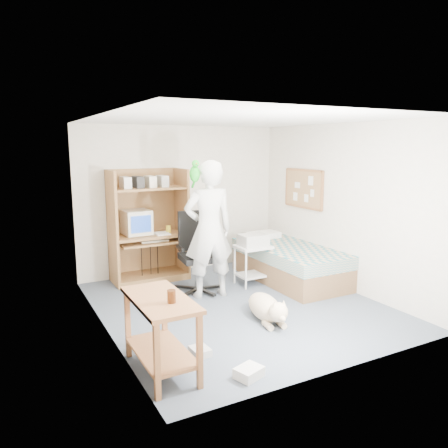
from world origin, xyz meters
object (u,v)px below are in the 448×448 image
Objects in this scene: person at (209,230)px; office_chair at (197,263)px; dog at (267,308)px; computer_hutch at (148,230)px; printer_cart at (253,259)px; side_desk at (161,323)px; bed at (289,263)px.

office_chair is at bearing -75.29° from person.
dog is at bearing 108.64° from person.
computer_hutch reaches higher than printer_cart.
side_desk is 1.72m from dog.
printer_cart is at bearing 172.90° from bed.
computer_hutch is 1.32m from person.
person reaches higher than office_chair.
computer_hutch is 1.52× the size of office_chair.
person is at bearing 110.46° from dog.
computer_hutch is at bearing 116.38° from dog.
computer_hutch is 3.08m from side_desk.
office_chair is (-1.53, 0.23, 0.14)m from bed.
side_desk reaches higher than printer_cart.
computer_hutch is at bearing 73.86° from side_desk.
dog is at bearing -114.44° from printer_cart.
office_chair is 1.15× the size of dog.
office_chair is at bearing 57.24° from side_desk.
bed is at bearing 32.50° from side_desk.
printer_cart is (0.61, 1.32, 0.25)m from dog.
side_desk is 2.43m from office_chair.
side_desk is at bearing -147.50° from bed.
bed is 0.66m from printer_cart.
person is (1.36, 1.73, 0.49)m from side_desk.
dog is at bearing -135.27° from bed.
office_chair is at bearing 171.53° from bed.
person reaches higher than dog.
bed is at bearing -1.37° from office_chair.
side_desk is 2.91m from printer_cart.
bed reaches higher than printer_cart.
computer_hutch is 2.35m from bed.
office_chair is 1.89× the size of printer_cart.
office_chair is (0.47, -0.89, -0.40)m from computer_hutch.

